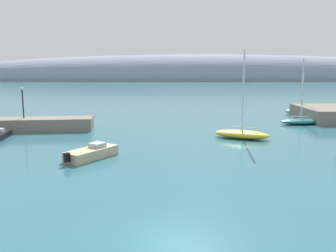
% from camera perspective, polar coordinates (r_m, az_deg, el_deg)
% --- Properties ---
extents(water, '(600.00, 600.00, 0.00)m').
position_cam_1_polar(water, '(17.08, 0.12, -18.16)').
color(water, '#2D6675').
rests_on(water, ground).
extents(breakwater_rocks, '(22.14, 5.61, 1.56)m').
position_cam_1_polar(breakwater_rocks, '(49.02, -25.06, 0.20)').
color(breakwater_rocks, gray).
rests_on(breakwater_rocks, ground).
extents(distant_ridge, '(386.04, 53.64, 32.64)m').
position_cam_1_polar(distant_ridge, '(228.79, 6.31, 7.44)').
color(distant_ridge, gray).
rests_on(distant_ridge, ground).
extents(sailboat_grey_near_shore, '(5.36, 6.38, 9.53)m').
position_cam_1_polar(sailboat_grey_near_shore, '(63.08, 20.79, 2.18)').
color(sailboat_grey_near_shore, gray).
rests_on(sailboat_grey_near_shore, water).
extents(sailboat_teal_mid_mooring, '(6.14, 2.94, 7.15)m').
position_cam_1_polar(sailboat_teal_mid_mooring, '(53.08, 20.82, 0.77)').
color(sailboat_teal_mid_mooring, '#1E6B70').
rests_on(sailboat_teal_mid_mooring, water).
extents(sailboat_yellow_outer_mooring, '(6.69, 4.75, 9.92)m').
position_cam_1_polar(sailboat_yellow_outer_mooring, '(40.53, 11.92, -1.18)').
color(sailboat_yellow_outer_mooring, yellow).
rests_on(sailboat_yellow_outer_mooring, water).
extents(motorboat_sand_alongside_breakwater, '(4.41, 5.17, 1.25)m').
position_cam_1_polar(motorboat_sand_alongside_breakwater, '(31.86, -12.34, -4.28)').
color(motorboat_sand_alongside_breakwater, '#C6B284').
rests_on(motorboat_sand_alongside_breakwater, water).
extents(harbor_lamp_post, '(0.36, 0.36, 3.98)m').
position_cam_1_polar(harbor_lamp_post, '(48.06, -22.62, 4.12)').
color(harbor_lamp_post, black).
rests_on(harbor_lamp_post, breakwater_rocks).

